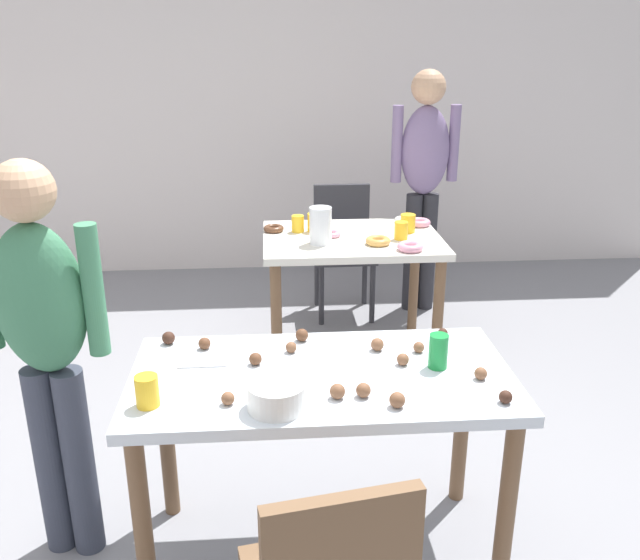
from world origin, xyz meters
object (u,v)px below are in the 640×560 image
chair_far_table (343,242)px  dining_table_far (352,256)px  dining_table_near (322,401)px  mixing_bowl (277,396)px  person_girl_near (45,335)px  pitcher_far (321,226)px  person_adult_far (424,170)px  soda_can (438,351)px

chair_far_table → dining_table_far: bearing=-92.4°
dining_table_near → mixing_bowl: mixing_bowl is taller
dining_table_far → chair_far_table: size_ratio=1.15×
dining_table_near → mixing_bowl: (-0.16, -0.22, 0.15)m
person_girl_near → pitcher_far: bearing=53.3°
dining_table_near → chair_far_table: size_ratio=1.49×
chair_far_table → person_girl_near: person_girl_near is taller
chair_far_table → mixing_bowl: bearing=-100.7°
person_girl_near → pitcher_far: size_ratio=7.28×
person_adult_far → pitcher_far: bearing=-131.8°
dining_table_near → person_girl_near: bearing=173.8°
dining_table_near → mixing_bowl: 0.31m
dining_table_near → person_adult_far: bearing=69.7°
dining_table_far → person_adult_far: (0.56, 0.72, 0.35)m
person_adult_far → pitcher_far: size_ratio=8.01×
dining_table_far → pitcher_far: 0.31m
mixing_bowl → soda_can: 0.60m
dining_table_far → person_girl_near: size_ratio=0.68×
soda_can → mixing_bowl: bearing=-157.7°
person_girl_near → soda_can: bearing=-3.8°
dining_table_near → pitcher_far: 1.51m
dining_table_far → mixing_bowl: mixing_bowl is taller
person_girl_near → mixing_bowl: (0.77, -0.32, -0.09)m
chair_far_table → person_adult_far: bearing=-1.3°
mixing_bowl → pitcher_far: bearing=81.2°
person_adult_far → mixing_bowl: size_ratio=9.00×
dining_table_far → chair_far_table: (0.03, 0.73, -0.14)m
person_girl_near → mixing_bowl: 0.84m
soda_can → pitcher_far: size_ratio=0.60×
dining_table_far → person_girl_near: 1.96m
chair_far_table → soda_can: soda_can is taller
dining_table_far → mixing_bowl: 1.89m
person_adult_far → mixing_bowl: 2.75m
chair_far_table → mixing_bowl: chair_far_table is taller
chair_far_table → mixing_bowl: 2.62m
chair_far_table → person_adult_far: 0.72m
dining_table_near → dining_table_far: same height
pitcher_far → dining_table_far: bearing=32.6°
chair_far_table → person_girl_near: 2.60m
person_girl_near → dining_table_far: bearing=51.0°
chair_far_table → person_girl_near: size_ratio=0.59×
pitcher_far → person_adult_far: bearing=48.2°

